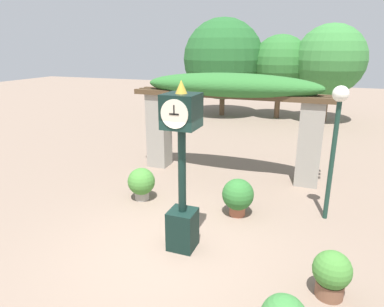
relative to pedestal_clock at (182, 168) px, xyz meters
The scene contains 8 objects.
ground_plane 1.63m from the pedestal_clock, 135.18° to the right, with size 60.00×60.00×0.00m, color #7F6B5B.
pedestal_clock is the anchor object (origin of this frame).
pergola 4.18m from the pedestal_clock, 93.25° to the left, with size 5.71×1.21×2.97m.
potted_plant_near_left 2.66m from the pedestal_clock, 137.48° to the left, with size 0.67×0.67×0.82m.
potted_plant_near_right 2.90m from the pedestal_clock, ahead, with size 0.58×0.58×0.76m.
potted_plant_far_right 2.10m from the pedestal_clock, 68.09° to the left, with size 0.71×0.71×0.86m.
lamp_post 3.40m from the pedestal_clock, 41.07° to the left, with size 0.33×0.33×2.93m.
tree_line 13.11m from the pedestal_clock, 94.12° to the left, with size 9.11×4.23×5.11m.
Camera 1 is at (2.43, -5.04, 3.68)m, focal length 32.00 mm.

